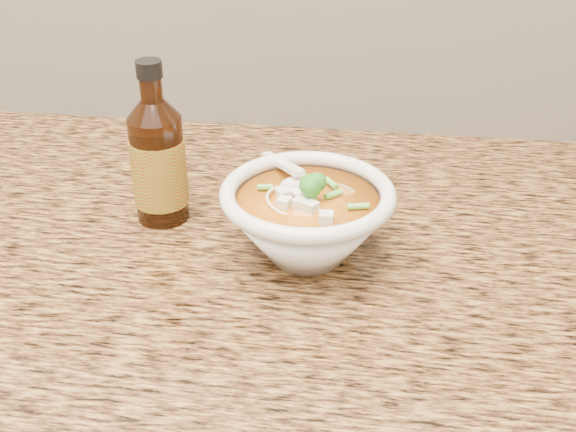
# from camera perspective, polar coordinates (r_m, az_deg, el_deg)

# --- Properties ---
(counter_slab) EXTENTS (4.00, 0.68, 0.04)m
(counter_slab) POSITION_cam_1_polar(r_m,az_deg,el_deg) (0.87, -18.03, -1.61)
(counter_slab) COLOR olive
(counter_slab) RESTS_ON cabinet
(soup_bowl) EXTENTS (0.18, 0.19, 0.10)m
(soup_bowl) POSITION_cam_1_polar(r_m,az_deg,el_deg) (0.74, 1.52, -0.37)
(soup_bowl) COLOR white
(soup_bowl) RESTS_ON counter_slab
(hot_sauce_bottle) EXTENTS (0.08, 0.08, 0.19)m
(hot_sauce_bottle) POSITION_cam_1_polar(r_m,az_deg,el_deg) (0.81, -10.21, 4.22)
(hot_sauce_bottle) COLOR #321506
(hot_sauce_bottle) RESTS_ON counter_slab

